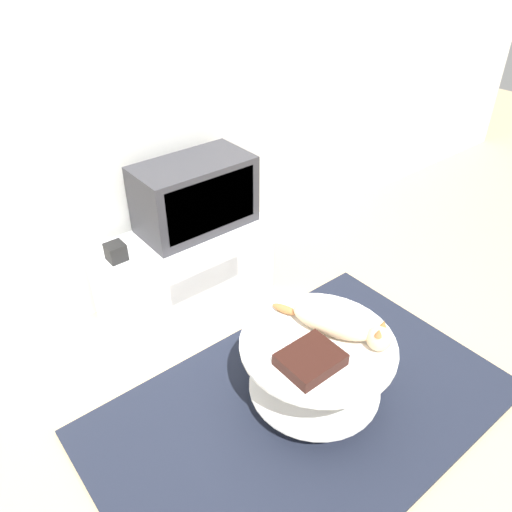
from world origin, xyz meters
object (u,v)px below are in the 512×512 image
Objects in this scene: cat at (339,324)px; tv at (195,195)px; dvd_box at (310,360)px; speaker at (116,252)px.

tv is at bearing 161.24° from cat.
dvd_box is 0.46× the size of cat.
cat is (0.05, -1.11, -0.23)m from tv.
speaker is at bearing 106.35° from dvd_box.
cat is at bearing 14.25° from dvd_box.
dvd_box is at bearing -99.35° from tv.
cat is at bearing -62.10° from speaker.
speaker is 1.20m from dvd_box.
speaker reaches higher than dvd_box.
cat is (0.24, 0.06, 0.03)m from dvd_box.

